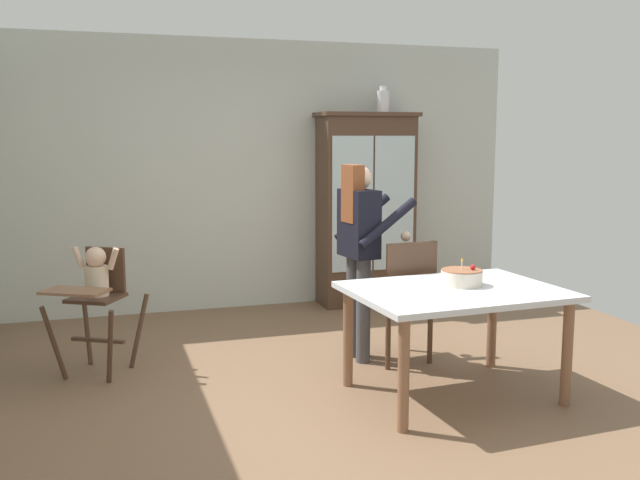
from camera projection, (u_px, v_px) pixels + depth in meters
ground_plane at (352, 388)px, 4.94m from camera, size 6.24×6.24×0.00m
wall_back at (264, 175)px, 7.22m from camera, size 5.32×0.06×2.70m
china_cabinet at (366, 209)px, 7.32m from camera, size 1.02×0.48×1.98m
ceramic_vase at (383, 101)px, 7.22m from camera, size 0.13×0.13×0.27m
high_chair_with_toddler at (96, 287)px, 5.16m from camera, size 0.78×0.84×0.95m
adult_person at (360, 238)px, 5.45m from camera, size 0.55×0.53×1.53m
dining_table at (455, 302)px, 4.71m from camera, size 1.42×1.09×0.74m
birthday_cake at (462, 277)px, 4.80m from camera, size 0.28×0.28×0.19m
dining_chair_far_side at (405, 293)px, 5.40m from camera, size 0.49×0.49×0.96m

